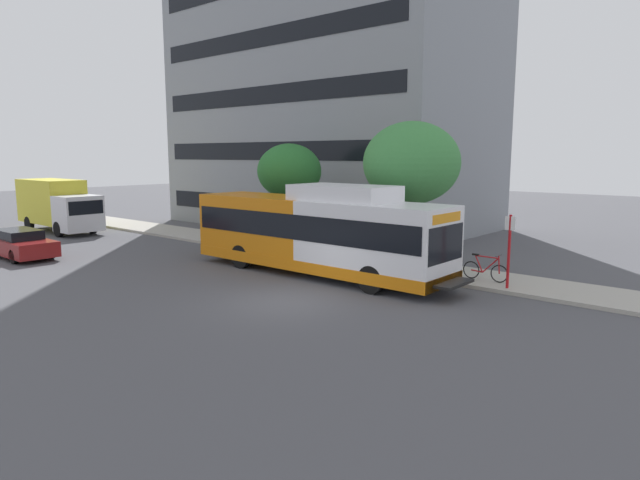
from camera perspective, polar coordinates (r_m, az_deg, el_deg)
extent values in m
plane|color=#4C4C51|center=(24.55, -16.83, -2.86)|extent=(120.00, 120.00, 0.00)
cube|color=#A8A399|center=(27.43, -2.12, -1.14)|extent=(3.00, 56.00, 0.14)
cube|color=white|center=(20.41, 5.62, -0.02)|extent=(2.54, 5.80, 2.73)
cube|color=orange|center=(24.18, -5.68, 1.35)|extent=(2.54, 5.80, 2.73)
cube|color=orange|center=(22.38, -0.50, -2.18)|extent=(2.57, 11.60, 0.44)
cube|color=black|center=(22.14, -0.51, 1.66)|extent=(2.58, 11.25, 0.96)
cube|color=black|center=(18.91, 12.73, -0.38)|extent=(2.34, 0.10, 1.24)
cube|color=orange|center=(18.79, 12.85, 2.23)|extent=(1.90, 0.08, 0.32)
cube|color=white|center=(21.09, 2.46, 4.85)|extent=(2.16, 4.06, 0.60)
cube|color=black|center=(18.98, 13.64, -4.38)|extent=(1.78, 0.60, 0.10)
cylinder|color=black|center=(19.33, 5.32, -4.08)|extent=(0.30, 1.00, 1.00)
cylinder|color=black|center=(21.17, 8.88, -3.02)|extent=(0.30, 1.00, 1.00)
cylinder|color=black|center=(23.82, -8.09, -1.69)|extent=(0.30, 1.00, 1.00)
cylinder|color=black|center=(25.34, -4.24, -1.00)|extent=(0.30, 1.00, 1.00)
cylinder|color=red|center=(20.41, 18.86, -1.15)|extent=(0.10, 0.10, 2.60)
cube|color=white|center=(20.25, 18.98, 1.64)|extent=(0.04, 0.36, 0.48)
torus|color=black|center=(21.36, 17.96, -3.33)|extent=(0.04, 0.66, 0.66)
torus|color=black|center=(21.79, 15.29, -2.97)|extent=(0.04, 0.66, 0.66)
cylinder|color=#B2191E|center=(21.44, 17.13, -2.51)|extent=(0.05, 0.64, 0.64)
cylinder|color=#B2191E|center=(21.62, 16.04, -2.37)|extent=(0.05, 0.34, 0.62)
cylinder|color=#B2191E|center=(21.44, 16.80, -1.68)|extent=(0.05, 0.90, 0.05)
cylinder|color=#B2191E|center=(21.70, 15.83, -3.09)|extent=(0.05, 0.45, 0.08)
cylinder|color=#B2191E|center=(21.30, 17.94, -2.44)|extent=(0.05, 0.10, 0.67)
cylinder|color=black|center=(21.25, 17.92, -1.54)|extent=(0.52, 0.03, 0.03)
cube|color=black|center=(21.62, 15.72, -1.44)|extent=(0.12, 0.24, 0.06)
cylinder|color=#4C3823|center=(24.16, 9.22, 0.89)|extent=(0.28, 0.28, 2.77)
ellipsoid|color=#3D8442|center=(23.94, 9.39, 7.83)|extent=(4.10, 4.10, 3.49)
cylinder|color=#4C3823|center=(28.54, -3.13, 2.02)|extent=(0.28, 0.28, 2.61)
ellipsoid|color=#286B2D|center=(28.36, -3.17, 7.09)|extent=(3.26, 3.26, 2.77)
cube|color=maroon|center=(29.51, -28.47, -0.56)|extent=(1.80, 4.50, 0.70)
cube|color=black|center=(29.54, -28.61, 0.42)|extent=(1.48, 2.34, 0.56)
cylinder|color=black|center=(28.02, -28.97, -1.52)|extent=(0.20, 0.64, 0.64)
cylinder|color=black|center=(28.60, -25.98, -1.12)|extent=(0.20, 0.64, 0.64)
cylinder|color=black|center=(31.07, -27.96, -0.53)|extent=(0.20, 0.64, 0.64)
cube|color=silver|center=(35.87, -23.60, 2.53)|extent=(2.30, 2.00, 2.10)
cube|color=yellow|center=(39.00, -25.90, 3.64)|extent=(2.30, 5.00, 2.70)
cube|color=black|center=(34.97, -22.95, 3.08)|extent=(2.07, 0.08, 0.80)
cylinder|color=black|center=(35.94, -25.30, 1.00)|extent=(0.26, 0.92, 0.92)
cylinder|color=black|center=(36.81, -22.38, 1.35)|extent=(0.26, 0.92, 0.92)
cylinder|color=black|center=(39.74, -27.74, 1.50)|extent=(0.26, 0.92, 0.92)
cylinder|color=black|center=(40.53, -25.04, 1.80)|extent=(0.26, 0.92, 0.92)
cube|color=black|center=(38.55, 0.81, 4.12)|extent=(11.29, 19.47, 1.10)
cube|color=black|center=(38.42, 0.82, 9.10)|extent=(11.29, 19.47, 1.10)
cube|color=black|center=(38.59, 0.83, 14.07)|extent=(11.29, 19.47, 1.10)
cube|color=black|center=(39.04, 0.84, 18.96)|extent=(11.29, 19.47, 1.10)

